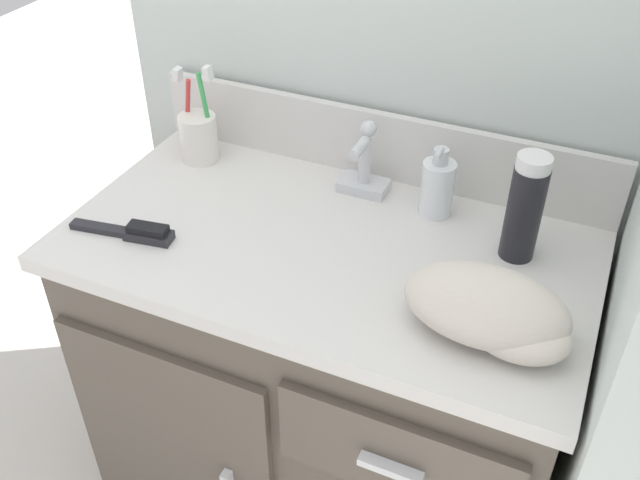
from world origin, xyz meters
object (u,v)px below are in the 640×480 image
(toothbrush_cup, at_px, (199,135))
(soap_dispenser, at_px, (437,187))
(hand_towel, at_px, (493,312))
(hairbrush, at_px, (135,232))
(shaving_cream_can, at_px, (525,208))

(toothbrush_cup, height_order, soap_dispenser, toothbrush_cup)
(toothbrush_cup, distance_m, hand_towel, 0.69)
(toothbrush_cup, xyz_separation_m, hairbrush, (0.04, -0.27, -0.04))
(shaving_cream_can, bearing_deg, hand_towel, -88.78)
(shaving_cream_can, relative_size, hairbrush, 0.99)
(hairbrush, xyz_separation_m, hand_towel, (0.61, 0.01, 0.03))
(shaving_cream_can, height_order, hairbrush, shaving_cream_can)
(toothbrush_cup, relative_size, hairbrush, 1.05)
(hand_towel, bearing_deg, hairbrush, -178.89)
(toothbrush_cup, xyz_separation_m, shaving_cream_can, (0.64, -0.06, 0.04))
(shaving_cream_can, bearing_deg, hairbrush, -160.22)
(soap_dispenser, distance_m, hairbrush, 0.53)
(soap_dispenser, height_order, hairbrush, soap_dispenser)
(hand_towel, bearing_deg, toothbrush_cup, 157.98)
(soap_dispenser, distance_m, shaving_cream_can, 0.17)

